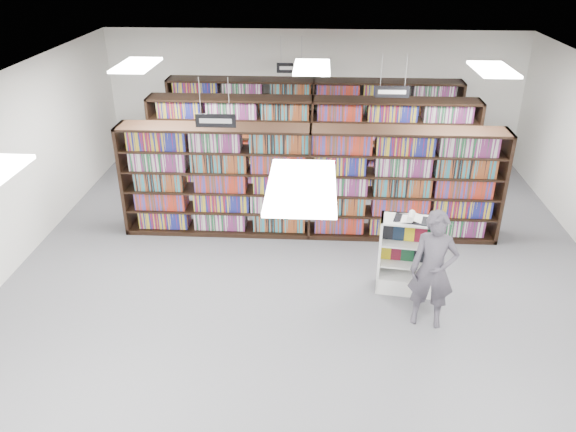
# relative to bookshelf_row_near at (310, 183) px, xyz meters

# --- Properties ---
(floor) EXTENTS (12.00, 12.00, 0.00)m
(floor) POSITION_rel_bookshelf_row_near_xyz_m (0.00, -2.00, -1.05)
(floor) COLOR #535358
(floor) RESTS_ON ground
(ceiling) EXTENTS (10.00, 12.00, 0.10)m
(ceiling) POSITION_rel_bookshelf_row_near_xyz_m (0.00, -2.00, 2.15)
(ceiling) COLOR white
(ceiling) RESTS_ON wall_back
(wall_back) EXTENTS (10.00, 0.10, 3.20)m
(wall_back) POSITION_rel_bookshelf_row_near_xyz_m (0.00, 4.00, 0.55)
(wall_back) COLOR white
(wall_back) RESTS_ON ground
(bookshelf_row_near) EXTENTS (7.00, 0.60, 2.10)m
(bookshelf_row_near) POSITION_rel_bookshelf_row_near_xyz_m (0.00, 0.00, 0.00)
(bookshelf_row_near) COLOR black
(bookshelf_row_near) RESTS_ON floor
(bookshelf_row_mid) EXTENTS (7.00, 0.60, 2.10)m
(bookshelf_row_mid) POSITION_rel_bookshelf_row_near_xyz_m (0.00, 2.00, 0.00)
(bookshelf_row_mid) COLOR black
(bookshelf_row_mid) RESTS_ON floor
(bookshelf_row_far) EXTENTS (7.00, 0.60, 2.10)m
(bookshelf_row_far) POSITION_rel_bookshelf_row_near_xyz_m (0.00, 3.70, 0.00)
(bookshelf_row_far) COLOR black
(bookshelf_row_far) RESTS_ON floor
(aisle_sign_left) EXTENTS (0.65, 0.02, 0.80)m
(aisle_sign_left) POSITION_rel_bookshelf_row_near_xyz_m (-1.50, -1.00, 1.48)
(aisle_sign_left) COLOR #B2B2B7
(aisle_sign_left) RESTS_ON ceiling
(aisle_sign_right) EXTENTS (0.65, 0.02, 0.80)m
(aisle_sign_right) POSITION_rel_bookshelf_row_near_xyz_m (1.50, 1.00, 1.48)
(aisle_sign_right) COLOR #B2B2B7
(aisle_sign_right) RESTS_ON ceiling
(aisle_sign_center) EXTENTS (0.65, 0.02, 0.80)m
(aisle_sign_center) POSITION_rel_bookshelf_row_near_xyz_m (-0.50, 3.00, 1.48)
(aisle_sign_center) COLOR #B2B2B7
(aisle_sign_center) RESTS_ON ceiling
(troffer_front_center) EXTENTS (0.60, 1.20, 0.04)m
(troffer_front_center) POSITION_rel_bookshelf_row_near_xyz_m (0.00, -5.00, 2.11)
(troffer_front_center) COLOR white
(troffer_front_center) RESTS_ON ceiling
(troffer_back_left) EXTENTS (0.60, 1.20, 0.04)m
(troffer_back_left) POSITION_rel_bookshelf_row_near_xyz_m (-3.00, 0.00, 2.11)
(troffer_back_left) COLOR white
(troffer_back_left) RESTS_ON ceiling
(troffer_back_center) EXTENTS (0.60, 1.20, 0.04)m
(troffer_back_center) POSITION_rel_bookshelf_row_near_xyz_m (0.00, 0.00, 2.11)
(troffer_back_center) COLOR white
(troffer_back_center) RESTS_ON ceiling
(troffer_back_right) EXTENTS (0.60, 1.20, 0.04)m
(troffer_back_right) POSITION_rel_bookshelf_row_near_xyz_m (3.00, 0.00, 2.11)
(troffer_back_right) COLOR white
(troffer_back_right) RESTS_ON ceiling
(endcap_display) EXTENTS (0.96, 0.57, 1.27)m
(endcap_display) POSITION_rel_bookshelf_row_near_xyz_m (1.59, -1.82, -0.60)
(endcap_display) COLOR white
(endcap_display) RESTS_ON floor
(open_book) EXTENTS (0.59, 0.44, 0.12)m
(open_book) POSITION_rel_bookshelf_row_near_xyz_m (1.58, -1.86, 0.26)
(open_book) COLOR black
(open_book) RESTS_ON endcap_display
(shopper) EXTENTS (0.73, 0.55, 1.81)m
(shopper) POSITION_rel_bookshelf_row_near_xyz_m (1.81, -2.70, -0.15)
(shopper) COLOR #47434C
(shopper) RESTS_ON floor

